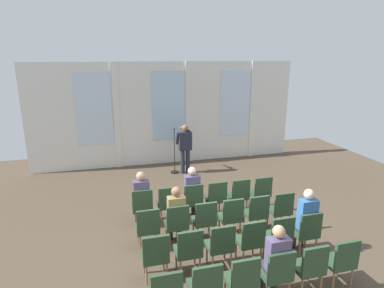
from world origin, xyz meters
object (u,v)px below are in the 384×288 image
(audience_r1_c1, at_px, (176,212))
(speaker, at_px, (185,145))
(chair_r1_c5, at_px, (281,208))
(chair_r0_c4, at_px, (239,194))
(chair_r0_c0, at_px, (142,205))
(chair_r0_c2, at_px, (192,199))
(chair_r2_c0, at_px, (155,254))
(chair_r0_c1, at_px, (168,202))
(chair_r3_c3, at_px, (277,272))
(audience_r3_c3, at_px, (276,258))
(chair_r3_c5, at_px, (341,259))
(chair_r1_c4, at_px, (257,211))
(chair_r2_c4, at_px, (279,234))
(chair_r3_c1, at_px, (205,285))
(chair_r2_c2, at_px, (221,244))
(chair_r2_c5, at_px, (307,230))
(chair_r1_c1, at_px, (177,222))
(chair_r2_c3, at_px, (251,239))
(chair_r3_c2, at_px, (242,278))
(audience_r0_c0, at_px, (141,195))
(chair_r2_c1, at_px, (189,249))
(audience_r2_c5, at_px, (305,218))
(audience_r0_c2, at_px, (192,190))
(chair_r1_c0, at_px, (148,226))
(chair_r1_c2, at_px, (205,218))
(chair_r1_c3, at_px, (231,215))
(chair_r0_c3, at_px, (216,196))
(chair_r3_c4, at_px, (310,265))
(mic_stand, at_px, (175,163))
(chair_r0_c5, at_px, (261,191))

(audience_r1_c1, bearing_deg, speaker, 73.50)
(chair_r1_c5, bearing_deg, chair_r0_c4, 121.55)
(speaker, height_order, chair_r1_c5, speaker)
(chair_r0_c0, height_order, chair_r0_c2, same)
(chair_r0_c4, height_order, chair_r1_c5, same)
(speaker, xyz_separation_m, chair_r2_c0, (-1.81, -5.14, -0.43))
(chair_r0_c1, relative_size, chair_r3_c3, 1.00)
(audience_r3_c3, xyz_separation_m, chair_r3_c5, (1.20, -0.08, -0.20))
(chair_r0_c0, relative_size, chair_r1_c4, 1.00)
(chair_r2_c4, distance_m, chair_r3_c1, 2.05)
(chair_r0_c1, height_order, audience_r1_c1, audience_r1_c1)
(chair_r2_c2, relative_size, chair_r2_c5, 1.00)
(chair_r1_c1, bearing_deg, chair_r2_c3, -39.16)
(chair_r3_c2, bearing_deg, audience_r0_c0, 111.72)
(chair_r2_c1, bearing_deg, chair_r3_c3, -39.16)
(audience_r2_c5, bearing_deg, chair_r2_c1, -178.14)
(audience_r0_c2, height_order, chair_r3_c5, audience_r0_c2)
(chair_r0_c0, bearing_deg, chair_r1_c0, -90.00)
(audience_r2_c5, bearing_deg, chair_r2_c0, -178.51)
(chair_r3_c3, bearing_deg, chair_r1_c2, 107.06)
(chair_r3_c1, bearing_deg, audience_r0_c2, 78.74)
(audience_r3_c3, relative_size, chair_r3_c5, 1.41)
(chair_r1_c3, height_order, chair_r2_c1, same)
(chair_r1_c0, distance_m, chair_r2_c2, 1.55)
(chair_r0_c0, bearing_deg, chair_r0_c3, 0.00)
(chair_r3_c1, bearing_deg, chair_r2_c0, 121.55)
(chair_r3_c1, bearing_deg, chair_r2_c3, 39.16)
(chair_r0_c3, bearing_deg, chair_r2_c1, -121.55)
(chair_r1_c2, bearing_deg, audience_r2_c5, -26.55)
(chair_r0_c3, relative_size, chair_r3_c2, 1.00)
(chair_r2_c5, relative_size, chair_r3_c4, 1.00)
(mic_stand, distance_m, chair_r0_c4, 3.42)
(chair_r3_c1, bearing_deg, chair_r1_c2, 72.94)
(audience_r1_c1, distance_m, chair_r3_c2, 2.14)
(audience_r0_c0, distance_m, chair_r1_c5, 3.19)
(chair_r0_c0, height_order, chair_r0_c3, same)
(audience_r1_c1, bearing_deg, chair_r0_c1, 90.00)
(audience_r1_c1, distance_m, chair_r1_c5, 2.41)
(chair_r2_c3, height_order, audience_r2_c5, audience_r2_c5)
(audience_r3_c3, bearing_deg, chair_r1_c4, 72.24)
(chair_r2_c2, xyz_separation_m, chair_r3_c3, (0.60, -0.98, 0.00))
(chair_r0_c3, relative_size, chair_r2_c3, 1.00)
(chair_r3_c4, height_order, chair_r3_c5, same)
(chair_r1_c1, xyz_separation_m, chair_r2_c4, (1.80, -0.98, 0.00))
(chair_r2_c5, bearing_deg, audience_r1_c1, 156.18)
(audience_r1_c1, height_order, audience_r3_c3, audience_r3_c3)
(audience_r0_c0, bearing_deg, speaker, 59.76)
(chair_r0_c1, height_order, chair_r0_c5, same)
(chair_r0_c3, bearing_deg, chair_r1_c0, -151.50)
(chair_r1_c0, height_order, chair_r1_c4, same)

